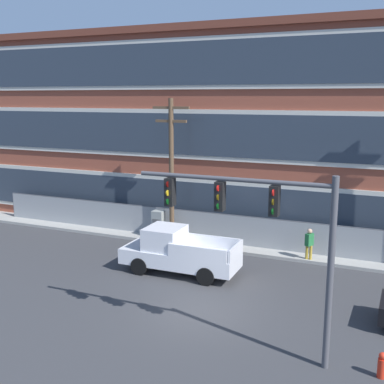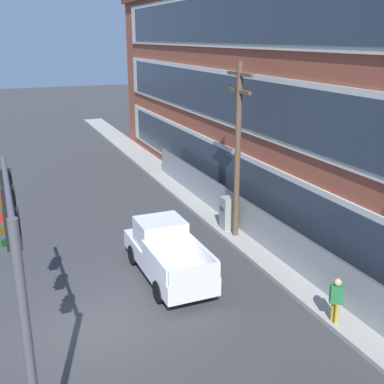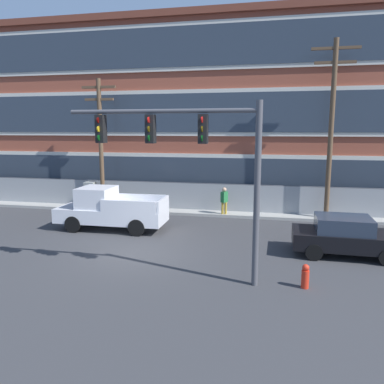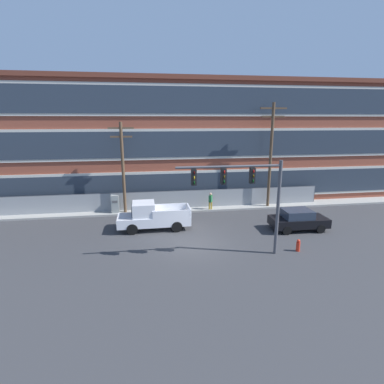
{
  "view_description": "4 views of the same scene",
  "coord_description": "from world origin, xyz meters",
  "px_view_note": "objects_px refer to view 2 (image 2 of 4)",
  "views": [
    {
      "loc": [
        6.34,
        -15.6,
        7.93
      ],
      "look_at": [
        -1.96,
        3.64,
        3.77
      ],
      "focal_mm": 45.0,
      "sensor_mm": 36.0,
      "label": 1
    },
    {
      "loc": [
        13.32,
        -2.11,
        8.83
      ],
      "look_at": [
        -2.9,
        4.54,
        3.16
      ],
      "focal_mm": 45.0,
      "sensor_mm": 36.0,
      "label": 2
    },
    {
      "loc": [
        5.17,
        -13.55,
        4.94
      ],
      "look_at": [
        1.8,
        2.6,
        2.15
      ],
      "focal_mm": 35.0,
      "sensor_mm": 36.0,
      "label": 3
    },
    {
      "loc": [
        -2.83,
        -18.15,
        8.09
      ],
      "look_at": [
        0.3,
        2.37,
        3.0
      ],
      "focal_mm": 28.0,
      "sensor_mm": 36.0,
      "label": 4
    }
  ],
  "objects_px": {
    "utility_pole_near_corner": "(238,146)",
    "traffic_signal_mast": "(15,252)",
    "pickup_truck_white": "(166,253)",
    "pedestrian_near_cabinet": "(336,299)",
    "electrical_cabinet": "(227,215)"
  },
  "relations": [
    {
      "from": "utility_pole_near_corner",
      "to": "traffic_signal_mast",
      "type": "bearing_deg",
      "value": -51.36
    },
    {
      "from": "pickup_truck_white",
      "to": "utility_pole_near_corner",
      "type": "distance_m",
      "value": 5.79
    },
    {
      "from": "traffic_signal_mast",
      "to": "pickup_truck_white",
      "type": "xyz_separation_m",
      "value": [
        -5.35,
        5.38,
        -3.29
      ]
    },
    {
      "from": "traffic_signal_mast",
      "to": "pedestrian_near_cabinet",
      "type": "bearing_deg",
      "value": 90.49
    },
    {
      "from": "pickup_truck_white",
      "to": "electrical_cabinet",
      "type": "distance_m",
      "value": 5.14
    },
    {
      "from": "traffic_signal_mast",
      "to": "utility_pole_near_corner",
      "type": "distance_m",
      "value": 12.19
    },
    {
      "from": "traffic_signal_mast",
      "to": "electrical_cabinet",
      "type": "bearing_deg",
      "value": 131.64
    },
    {
      "from": "pickup_truck_white",
      "to": "utility_pole_near_corner",
      "type": "relative_size",
      "value": 0.69
    },
    {
      "from": "pickup_truck_white",
      "to": "electrical_cabinet",
      "type": "relative_size",
      "value": 3.18
    },
    {
      "from": "utility_pole_near_corner",
      "to": "electrical_cabinet",
      "type": "bearing_deg",
      "value": -177.26
    },
    {
      "from": "electrical_cabinet",
      "to": "pedestrian_near_cabinet",
      "type": "xyz_separation_m",
      "value": [
        8.35,
        -0.3,
        0.12
      ]
    },
    {
      "from": "pedestrian_near_cabinet",
      "to": "electrical_cabinet",
      "type": "bearing_deg",
      "value": 177.92
    },
    {
      "from": "traffic_signal_mast",
      "to": "pedestrian_near_cabinet",
      "type": "distance_m",
      "value": 9.75
    },
    {
      "from": "electrical_cabinet",
      "to": "pedestrian_near_cabinet",
      "type": "distance_m",
      "value": 8.36
    },
    {
      "from": "pickup_truck_white",
      "to": "electrical_cabinet",
      "type": "xyz_separation_m",
      "value": [
        -3.08,
        4.11,
        -0.12
      ]
    }
  ]
}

